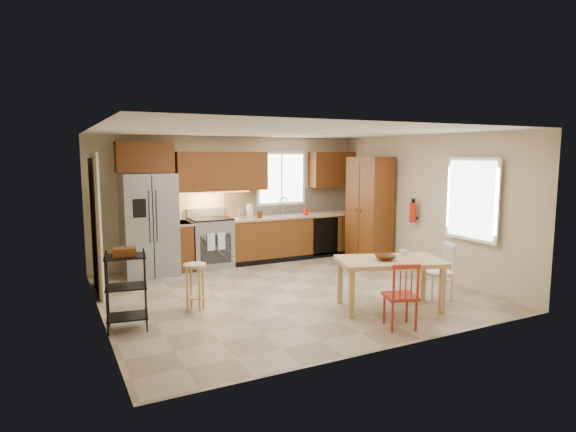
{
  "coord_description": "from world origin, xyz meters",
  "views": [
    {
      "loc": [
        -3.32,
        -6.57,
        2.16
      ],
      "look_at": [
        0.21,
        0.4,
        1.15
      ],
      "focal_mm": 30.0,
      "sensor_mm": 36.0,
      "label": 1
    }
  ],
  "objects_px": {
    "soap_bottle": "(306,210)",
    "table_jar": "(403,254)",
    "table_bowl": "(385,260)",
    "fire_extinguisher": "(413,213)",
    "refrigerator": "(149,224)",
    "range_stove": "(211,243)",
    "pantry": "(369,210)",
    "bar_stool": "(195,287)",
    "dining_table": "(389,284)",
    "chair_white": "(438,271)",
    "utility_cart": "(126,291)",
    "chair_red": "(400,295)"
  },
  "relations": [
    {
      "from": "soap_bottle",
      "to": "table_bowl",
      "type": "height_order",
      "value": "soap_bottle"
    },
    {
      "from": "refrigerator",
      "to": "bar_stool",
      "type": "height_order",
      "value": "refrigerator"
    },
    {
      "from": "table_bowl",
      "to": "bar_stool",
      "type": "height_order",
      "value": "table_bowl"
    },
    {
      "from": "fire_extinguisher",
      "to": "table_bowl",
      "type": "height_order",
      "value": "fire_extinguisher"
    },
    {
      "from": "range_stove",
      "to": "table_jar",
      "type": "bearing_deg",
      "value": -62.98
    },
    {
      "from": "range_stove",
      "to": "dining_table",
      "type": "xyz_separation_m",
      "value": [
        1.45,
        -3.55,
        -0.11
      ]
    },
    {
      "from": "range_stove",
      "to": "fire_extinguisher",
      "type": "bearing_deg",
      "value": -32.62
    },
    {
      "from": "range_stove",
      "to": "table_bowl",
      "type": "xyz_separation_m",
      "value": [
        1.37,
        -3.55,
        0.24
      ]
    },
    {
      "from": "refrigerator",
      "to": "range_stove",
      "type": "xyz_separation_m",
      "value": [
        1.15,
        0.06,
        -0.45
      ]
    },
    {
      "from": "pantry",
      "to": "bar_stool",
      "type": "relative_size",
      "value": 3.21
    },
    {
      "from": "fire_extinguisher",
      "to": "utility_cart",
      "type": "height_order",
      "value": "fire_extinguisher"
    },
    {
      "from": "table_jar",
      "to": "bar_stool",
      "type": "height_order",
      "value": "table_jar"
    },
    {
      "from": "chair_white",
      "to": "table_jar",
      "type": "xyz_separation_m",
      "value": [
        -0.64,
        0.04,
        0.31
      ]
    },
    {
      "from": "fire_extinguisher",
      "to": "dining_table",
      "type": "height_order",
      "value": "fire_extinguisher"
    },
    {
      "from": "refrigerator",
      "to": "table_jar",
      "type": "bearing_deg",
      "value": -49.41
    },
    {
      "from": "soap_bottle",
      "to": "table_jar",
      "type": "relative_size",
      "value": 1.73
    },
    {
      "from": "range_stove",
      "to": "soap_bottle",
      "type": "relative_size",
      "value": 4.82
    },
    {
      "from": "pantry",
      "to": "fire_extinguisher",
      "type": "distance_m",
      "value": 1.07
    },
    {
      "from": "chair_white",
      "to": "bar_stool",
      "type": "height_order",
      "value": "chair_white"
    },
    {
      "from": "fire_extinguisher",
      "to": "dining_table",
      "type": "distance_m",
      "value": 2.42
    },
    {
      "from": "utility_cart",
      "to": "chair_white",
      "type": "bearing_deg",
      "value": -1.39
    },
    {
      "from": "refrigerator",
      "to": "range_stove",
      "type": "height_order",
      "value": "refrigerator"
    },
    {
      "from": "bar_stool",
      "to": "utility_cart",
      "type": "distance_m",
      "value": 1.03
    },
    {
      "from": "table_bowl",
      "to": "fire_extinguisher",
      "type": "bearing_deg",
      "value": 39.89
    },
    {
      "from": "pantry",
      "to": "fire_extinguisher",
      "type": "xyz_separation_m",
      "value": [
        0.2,
        -1.05,
        0.05
      ]
    },
    {
      "from": "table_bowl",
      "to": "bar_stool",
      "type": "bearing_deg",
      "value": 153.58
    },
    {
      "from": "chair_white",
      "to": "refrigerator",
      "type": "bearing_deg",
      "value": 65.11
    },
    {
      "from": "dining_table",
      "to": "chair_white",
      "type": "relative_size",
      "value": 1.7
    },
    {
      "from": "chair_white",
      "to": "table_jar",
      "type": "distance_m",
      "value": 0.71
    },
    {
      "from": "dining_table",
      "to": "chair_white",
      "type": "xyz_separation_m",
      "value": [
        0.95,
        0.05,
        0.07
      ]
    },
    {
      "from": "soap_bottle",
      "to": "utility_cart",
      "type": "xyz_separation_m",
      "value": [
        -3.98,
        -2.64,
        -0.51
      ]
    },
    {
      "from": "table_bowl",
      "to": "table_jar",
      "type": "xyz_separation_m",
      "value": [
        0.4,
        0.09,
        0.03
      ]
    },
    {
      "from": "soap_bottle",
      "to": "pantry",
      "type": "bearing_deg",
      "value": -43.45
    },
    {
      "from": "soap_bottle",
      "to": "refrigerator",
      "type": "bearing_deg",
      "value": 179.55
    },
    {
      "from": "chair_red",
      "to": "utility_cart",
      "type": "height_order",
      "value": "utility_cart"
    },
    {
      "from": "range_stove",
      "to": "bar_stool",
      "type": "height_order",
      "value": "range_stove"
    },
    {
      "from": "refrigerator",
      "to": "range_stove",
      "type": "distance_m",
      "value": 1.24
    },
    {
      "from": "table_jar",
      "to": "utility_cart",
      "type": "xyz_separation_m",
      "value": [
        -3.72,
        0.74,
        -0.24
      ]
    },
    {
      "from": "table_jar",
      "to": "chair_white",
      "type": "bearing_deg",
      "value": -3.48
    },
    {
      "from": "soap_bottle",
      "to": "utility_cart",
      "type": "bearing_deg",
      "value": -146.45
    },
    {
      "from": "pantry",
      "to": "bar_stool",
      "type": "height_order",
      "value": "pantry"
    },
    {
      "from": "dining_table",
      "to": "chair_red",
      "type": "bearing_deg",
      "value": -99.12
    },
    {
      "from": "chair_red",
      "to": "range_stove",
      "type": "bearing_deg",
      "value": 123.92
    },
    {
      "from": "range_stove",
      "to": "utility_cart",
      "type": "distance_m",
      "value": 3.35
    },
    {
      "from": "dining_table",
      "to": "range_stove",
      "type": "bearing_deg",
      "value": 131.46
    },
    {
      "from": "range_stove",
      "to": "utility_cart",
      "type": "height_order",
      "value": "utility_cart"
    },
    {
      "from": "table_jar",
      "to": "bar_stool",
      "type": "distance_m",
      "value": 2.99
    },
    {
      "from": "chair_white",
      "to": "utility_cart",
      "type": "distance_m",
      "value": 4.42
    },
    {
      "from": "range_stove",
      "to": "pantry",
      "type": "xyz_separation_m",
      "value": [
        2.98,
        -0.99,
        0.59
      ]
    },
    {
      "from": "pantry",
      "to": "table_bowl",
      "type": "xyz_separation_m",
      "value": [
        -1.61,
        -2.57,
        -0.35
      ]
    }
  ]
}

